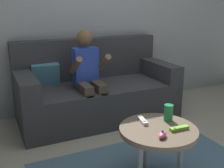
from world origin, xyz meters
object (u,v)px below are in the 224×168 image
(game_remote_white_near_edge, at_px, (143,121))
(soda_can, at_px, (168,113))
(couch, at_px, (95,91))
(game_remote_lime_far_corner, at_px, (179,128))
(coffee_table, at_px, (158,134))
(person_seated_on_couch, at_px, (89,74))
(nunchuk_pink, at_px, (162,135))

(game_remote_white_near_edge, bearing_deg, soda_can, -15.58)
(soda_can, bearing_deg, couch, 93.59)
(game_remote_lime_far_corner, bearing_deg, coffee_table, 140.58)
(couch, height_order, person_seated_on_couch, person_seated_on_couch)
(couch, distance_m, game_remote_white_near_edge, 1.22)
(game_remote_white_near_edge, xyz_separation_m, nunchuk_pink, (-0.01, -0.26, 0.01))
(game_remote_white_near_edge, height_order, nunchuk_pink, nunchuk_pink)
(coffee_table, bearing_deg, game_remote_lime_far_corner, -39.42)
(nunchuk_pink, bearing_deg, person_seated_on_couch, 91.34)
(person_seated_on_couch, bearing_deg, couch, 52.44)
(couch, distance_m, person_seated_on_couch, 0.36)
(person_seated_on_couch, xyz_separation_m, game_remote_white_near_edge, (0.04, -1.02, -0.12))
(person_seated_on_couch, distance_m, game_remote_lime_far_corner, 1.26)
(coffee_table, distance_m, nunchuk_pink, 0.16)
(coffee_table, bearing_deg, soda_can, 28.98)
(coffee_table, relative_size, soda_can, 4.47)
(coffee_table, relative_size, game_remote_lime_far_corner, 3.85)
(couch, distance_m, soda_can, 1.28)
(person_seated_on_couch, distance_m, soda_can, 1.10)
(couch, height_order, nunchuk_pink, couch)
(game_remote_white_near_edge, height_order, game_remote_lime_far_corner, same)
(person_seated_on_couch, relative_size, game_remote_lime_far_corner, 7.15)
(coffee_table, xyz_separation_m, soda_can, (0.14, 0.08, 0.11))
(game_remote_white_near_edge, bearing_deg, couch, 84.91)
(couch, relative_size, coffee_table, 3.18)
(nunchuk_pink, bearing_deg, soda_can, 46.85)
(person_seated_on_couch, xyz_separation_m, soda_can, (0.23, -1.07, -0.07))
(game_remote_white_near_edge, height_order, soda_can, soda_can)
(nunchuk_pink, distance_m, soda_can, 0.29)
(couch, bearing_deg, person_seated_on_couch, -127.56)
(person_seated_on_couch, distance_m, coffee_table, 1.17)
(person_seated_on_couch, bearing_deg, game_remote_white_near_edge, -87.81)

